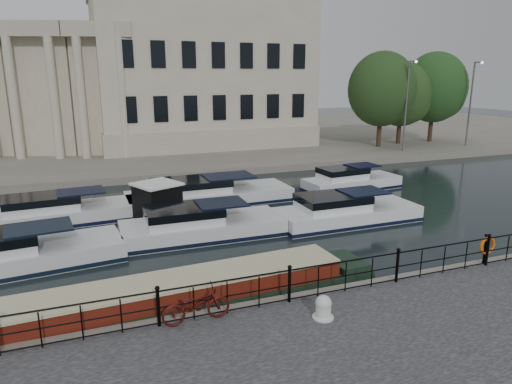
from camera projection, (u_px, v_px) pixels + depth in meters
ground_plane at (263, 287)px, 16.34m from camera, size 160.00×160.00×0.00m
far_bank at (137, 140)px, 51.62m from camera, size 120.00×42.00×0.55m
railing at (289, 282)px, 14.00m from camera, size 24.14×0.14×1.22m
civic_building at (127, 78)px, 45.70m from camera, size 53.55×31.84×16.85m
lamp_posts at (440, 103)px, 42.77m from camera, size 8.24×1.55×8.07m
bicycle at (196, 305)px, 12.88m from camera, size 2.00×0.76×1.04m
mooring_bollard at (323, 307)px, 13.13m from camera, size 0.62×0.62×0.70m
life_ring_post at (487, 246)px, 16.80m from camera, size 0.70×0.19×1.14m
narrowboat at (173, 303)px, 14.42m from camera, size 14.33×2.68×1.52m
harbour_hut at (158, 205)px, 23.23m from camera, size 3.47×3.24×2.17m
cabin_cruisers at (201, 214)px, 23.74m from camera, size 27.00×9.97×1.99m
trees at (409, 92)px, 45.42m from camera, size 13.72×7.62×9.19m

